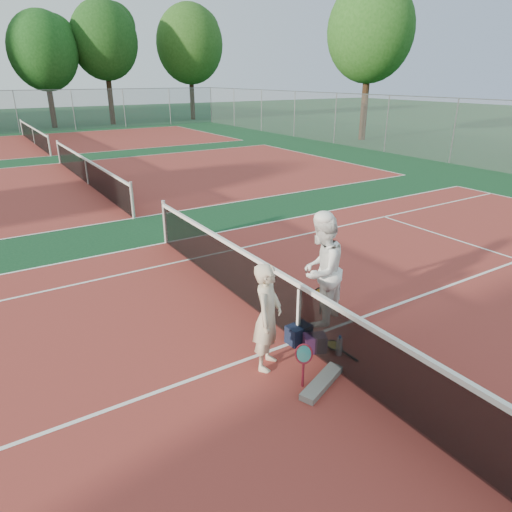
{
  "coord_description": "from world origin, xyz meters",
  "views": [
    {
      "loc": [
        -3.93,
        -4.93,
        3.94
      ],
      "look_at": [
        0.0,
        1.24,
        1.05
      ],
      "focal_mm": 32.0,
      "sensor_mm": 36.0,
      "label": 1
    }
  ],
  "objects_px": {
    "water_bottle": "(339,347)",
    "player_a": "(268,317)",
    "racket_spare": "(334,346)",
    "sports_bag_navy": "(299,334)",
    "racket_black_held": "(320,302)",
    "racket_red": "(303,364)",
    "player_b": "(321,271)",
    "sports_bag_purple": "(315,343)",
    "net_main": "(299,313)"
  },
  "relations": [
    {
      "from": "water_bottle",
      "to": "player_a",
      "type": "bearing_deg",
      "value": 160.61
    },
    {
      "from": "racket_spare",
      "to": "water_bottle",
      "type": "relative_size",
      "value": 2.0
    },
    {
      "from": "water_bottle",
      "to": "sports_bag_navy",
      "type": "bearing_deg",
      "value": 114.95
    },
    {
      "from": "racket_black_held",
      "to": "racket_spare",
      "type": "distance_m",
      "value": 1.03
    },
    {
      "from": "racket_red",
      "to": "sports_bag_navy",
      "type": "bearing_deg",
      "value": 5.83
    },
    {
      "from": "sports_bag_navy",
      "to": "player_a",
      "type": "bearing_deg",
      "value": -161.83
    },
    {
      "from": "player_b",
      "to": "racket_black_held",
      "type": "height_order",
      "value": "player_b"
    },
    {
      "from": "racket_red",
      "to": "racket_spare",
      "type": "height_order",
      "value": "racket_red"
    },
    {
      "from": "player_a",
      "to": "sports_bag_purple",
      "type": "relative_size",
      "value": 4.82
    },
    {
      "from": "player_a",
      "to": "racket_spare",
      "type": "relative_size",
      "value": 2.67
    },
    {
      "from": "racket_black_held",
      "to": "net_main",
      "type": "bearing_deg",
      "value": -17.34
    },
    {
      "from": "racket_black_held",
      "to": "racket_red",
      "type": "bearing_deg",
      "value": -1.6
    },
    {
      "from": "sports_bag_navy",
      "to": "player_b",
      "type": "bearing_deg",
      "value": 26.31
    },
    {
      "from": "player_a",
      "to": "water_bottle",
      "type": "height_order",
      "value": "player_a"
    },
    {
      "from": "racket_black_held",
      "to": "water_bottle",
      "type": "distance_m",
      "value": 1.19
    },
    {
      "from": "net_main",
      "to": "sports_bag_purple",
      "type": "distance_m",
      "value": 0.52
    },
    {
      "from": "sports_bag_navy",
      "to": "sports_bag_purple",
      "type": "height_order",
      "value": "sports_bag_navy"
    },
    {
      "from": "player_b",
      "to": "racket_spare",
      "type": "distance_m",
      "value": 1.26
    },
    {
      "from": "net_main",
      "to": "sports_bag_purple",
      "type": "relative_size",
      "value": 32.99
    },
    {
      "from": "racket_red",
      "to": "sports_bag_navy",
      "type": "relative_size",
      "value": 1.59
    },
    {
      "from": "racket_spare",
      "to": "racket_black_held",
      "type": "bearing_deg",
      "value": -34.63
    },
    {
      "from": "net_main",
      "to": "player_a",
      "type": "distance_m",
      "value": 0.87
    },
    {
      "from": "racket_spare",
      "to": "sports_bag_navy",
      "type": "distance_m",
      "value": 0.58
    },
    {
      "from": "sports_bag_navy",
      "to": "sports_bag_purple",
      "type": "xyz_separation_m",
      "value": [
        0.06,
        -0.33,
        -0.01
      ]
    },
    {
      "from": "racket_spare",
      "to": "water_bottle",
      "type": "xyz_separation_m",
      "value": [
        -0.06,
        -0.17,
        0.11
      ]
    },
    {
      "from": "racket_red",
      "to": "racket_black_held",
      "type": "distance_m",
      "value": 1.9
    },
    {
      "from": "player_b",
      "to": "sports_bag_navy",
      "type": "bearing_deg",
      "value": -0.35
    },
    {
      "from": "player_a",
      "to": "sports_bag_purple",
      "type": "height_order",
      "value": "player_a"
    },
    {
      "from": "player_b",
      "to": "water_bottle",
      "type": "bearing_deg",
      "value": 40.74
    },
    {
      "from": "racket_red",
      "to": "sports_bag_purple",
      "type": "distance_m",
      "value": 0.85
    },
    {
      "from": "water_bottle",
      "to": "racket_black_held",
      "type": "bearing_deg",
      "value": 64.29
    },
    {
      "from": "racket_spare",
      "to": "racket_red",
      "type": "bearing_deg",
      "value": 105.97
    },
    {
      "from": "racket_black_held",
      "to": "sports_bag_navy",
      "type": "height_order",
      "value": "racket_black_held"
    },
    {
      "from": "net_main",
      "to": "water_bottle",
      "type": "distance_m",
      "value": 0.79
    },
    {
      "from": "racket_red",
      "to": "racket_spare",
      "type": "distance_m",
      "value": 1.05
    },
    {
      "from": "net_main",
      "to": "racket_spare",
      "type": "bearing_deg",
      "value": -54.27
    },
    {
      "from": "player_a",
      "to": "racket_black_held",
      "type": "relative_size",
      "value": 2.73
    },
    {
      "from": "sports_bag_navy",
      "to": "racket_red",
      "type": "bearing_deg",
      "value": -124.16
    },
    {
      "from": "racket_black_held",
      "to": "sports_bag_navy",
      "type": "bearing_deg",
      "value": -16.15
    },
    {
      "from": "player_b",
      "to": "player_a",
      "type": "bearing_deg",
      "value": -4.5
    },
    {
      "from": "racket_black_held",
      "to": "sports_bag_purple",
      "type": "xyz_separation_m",
      "value": [
        -0.74,
        -0.77,
        -0.16
      ]
    },
    {
      "from": "sports_bag_navy",
      "to": "water_bottle",
      "type": "xyz_separation_m",
      "value": [
        0.29,
        -0.62,
        0.0
      ]
    },
    {
      "from": "player_b",
      "to": "racket_red",
      "type": "height_order",
      "value": "player_b"
    },
    {
      "from": "racket_spare",
      "to": "water_bottle",
      "type": "height_order",
      "value": "water_bottle"
    },
    {
      "from": "player_a",
      "to": "racket_black_held",
      "type": "distance_m",
      "value": 1.79
    },
    {
      "from": "net_main",
      "to": "racket_black_held",
      "type": "bearing_deg",
      "value": 27.34
    },
    {
      "from": "sports_bag_navy",
      "to": "sports_bag_purple",
      "type": "distance_m",
      "value": 0.34
    },
    {
      "from": "net_main",
      "to": "racket_red",
      "type": "height_order",
      "value": "net_main"
    },
    {
      "from": "racket_spare",
      "to": "water_bottle",
      "type": "distance_m",
      "value": 0.21
    },
    {
      "from": "sports_bag_purple",
      "to": "player_a",
      "type": "bearing_deg",
      "value": 174.63
    }
  ]
}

